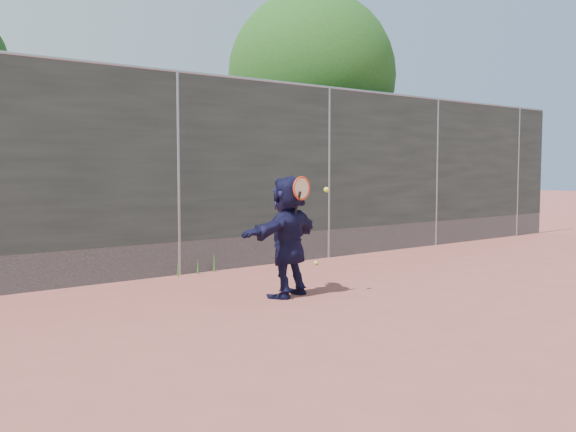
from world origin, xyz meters
TOP-DOWN VIEW (x-y plane):
  - ground at (0.00, 0.00)m, footprint 80.00×80.00m
  - player at (0.27, 1.23)m, footprint 1.46×0.82m
  - ball_ground at (2.24, 2.96)m, footprint 0.07×0.07m
  - fence at (-0.00, 3.50)m, footprint 20.00×0.06m
  - swing_action at (0.34, 1.02)m, footprint 0.50×0.21m
  - tree_right at (4.68, 5.75)m, footprint 3.78×3.60m
  - weed_clump at (0.29, 3.38)m, footprint 0.68×0.07m

SIDE VIEW (x-z plane):
  - ground at x=0.00m, z-range 0.00..0.00m
  - ball_ground at x=2.24m, z-range 0.00..0.07m
  - weed_clump at x=0.29m, z-range -0.02..0.28m
  - player at x=0.27m, z-range 0.00..1.50m
  - swing_action at x=0.34m, z-range 1.07..1.58m
  - fence at x=0.00m, z-range 0.07..3.09m
  - tree_right at x=4.68m, z-range 0.80..6.19m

